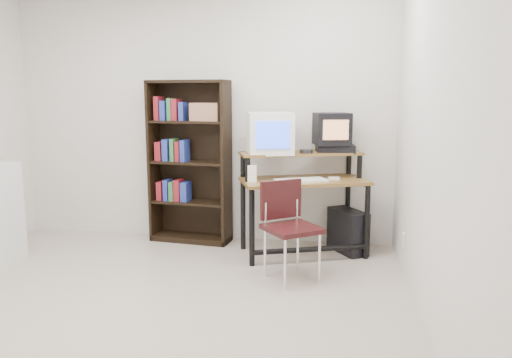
# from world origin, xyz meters

# --- Properties ---
(floor) EXTENTS (4.00, 4.00, 0.01)m
(floor) POSITION_xyz_m (0.00, 0.00, -0.01)
(floor) COLOR #BDAF9C
(floor) RESTS_ON ground
(back_wall) EXTENTS (4.00, 0.01, 2.60)m
(back_wall) POSITION_xyz_m (0.00, 2.00, 1.30)
(back_wall) COLOR silver
(back_wall) RESTS_ON floor
(right_wall) EXTENTS (0.01, 4.00, 2.60)m
(right_wall) POSITION_xyz_m (2.00, 0.00, 1.30)
(right_wall) COLOR silver
(right_wall) RESTS_ON floor
(computer_desk) EXTENTS (1.30, 0.94, 0.98)m
(computer_desk) POSITION_xyz_m (1.10, 1.59, 0.68)
(computer_desk) COLOR brown
(computer_desk) RESTS_ON floor
(crt_monitor) EXTENTS (0.51, 0.51, 0.39)m
(crt_monitor) POSITION_xyz_m (0.77, 1.60, 1.17)
(crt_monitor) COLOR white
(crt_monitor) RESTS_ON computer_desk
(vcr) EXTENTS (0.39, 0.31, 0.08)m
(vcr) POSITION_xyz_m (1.39, 1.78, 1.01)
(vcr) COLOR black
(vcr) RESTS_ON computer_desk
(crt_tv) EXTENTS (0.39, 0.39, 0.31)m
(crt_tv) POSITION_xyz_m (1.35, 1.78, 1.20)
(crt_tv) COLOR black
(crt_tv) RESTS_ON vcr
(cd_spindle) EXTENTS (0.14, 0.14, 0.05)m
(cd_spindle) POSITION_xyz_m (1.12, 1.60, 0.99)
(cd_spindle) COLOR #26262B
(cd_spindle) RESTS_ON computer_desk
(keyboard) EXTENTS (0.51, 0.40, 0.03)m
(keyboard) POSITION_xyz_m (1.09, 1.45, 0.74)
(keyboard) COLOR white
(keyboard) RESTS_ON computer_desk
(mousepad) EXTENTS (0.27, 0.25, 0.01)m
(mousepad) POSITION_xyz_m (1.40, 1.59, 0.72)
(mousepad) COLOR black
(mousepad) RESTS_ON computer_desk
(mouse) EXTENTS (0.11, 0.08, 0.03)m
(mouse) POSITION_xyz_m (1.39, 1.60, 0.74)
(mouse) COLOR white
(mouse) RESTS_ON mousepad
(desk_speaker) EXTENTS (0.09, 0.08, 0.17)m
(desk_speaker) POSITION_xyz_m (0.64, 1.36, 0.80)
(desk_speaker) COLOR white
(desk_speaker) RESTS_ON computer_desk
(pc_tower) EXTENTS (0.41, 0.49, 0.42)m
(pc_tower) POSITION_xyz_m (1.53, 1.70, 0.21)
(pc_tower) COLOR black
(pc_tower) RESTS_ON floor
(school_chair) EXTENTS (0.57, 0.57, 0.81)m
(school_chair) POSITION_xyz_m (1.01, 0.93, 0.50)
(school_chair) COLOR black
(school_chair) RESTS_ON floor
(bookshelf) EXTENTS (0.87, 0.38, 1.68)m
(bookshelf) POSITION_xyz_m (-0.09, 1.85, 0.86)
(bookshelf) COLOR black
(bookshelf) RESTS_ON floor
(wall_outlet) EXTENTS (0.02, 0.08, 0.12)m
(wall_outlet) POSITION_xyz_m (1.99, 1.15, 0.30)
(wall_outlet) COLOR beige
(wall_outlet) RESTS_ON right_wall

